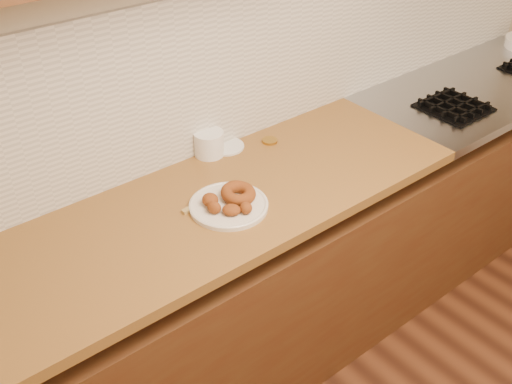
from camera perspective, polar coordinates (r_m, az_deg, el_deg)
wall_back at (r=2.25m, az=-0.39°, el=15.99°), size 4.00×0.02×2.70m
base_cabinet at (r=2.54m, az=4.06°, el=-6.95°), size 3.60×0.60×0.77m
butcher_block at (r=1.94m, az=-9.81°, el=-4.00°), size 2.30×0.62×0.04m
stovetop at (r=3.07m, az=20.87°, el=9.52°), size 1.30×0.62×0.04m
backsplash at (r=2.30m, az=-0.19°, el=12.37°), size 3.60×0.02×0.60m
burner_grates at (r=3.00m, az=21.99°, el=9.37°), size 0.91×0.26×0.03m
donut_plate at (r=1.99m, az=-2.61°, el=-1.30°), size 0.26×0.26×0.02m
ring_donut at (r=2.00m, az=-1.72°, el=-0.11°), size 0.17×0.17×0.05m
fried_dough_chunks at (r=1.94m, az=-3.14°, el=-1.29°), size 0.14×0.16×0.04m
plastic_tub at (r=2.26m, az=-4.50°, el=4.64°), size 0.15×0.15×0.09m
tub_lid at (r=2.32m, az=-2.84°, el=4.37°), size 0.15×0.15×0.01m
brass_jar_lid at (r=2.35m, az=1.32°, el=4.90°), size 0.07×0.07×0.01m
wooden_utensil at (r=2.01m, az=-5.24°, el=-1.04°), size 0.16×0.03×0.01m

